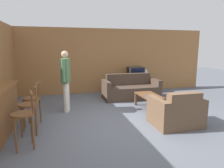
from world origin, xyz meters
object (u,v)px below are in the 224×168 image
Objects in this scene: bar_chair_near at (24,118)px; tv_unit at (135,86)px; tv at (136,73)px; book_on_table at (150,96)px; bar_chair_far at (32,102)px; coffee_table at (149,97)px; armchair_near at (176,113)px; couch_far at (131,90)px; person_by_window at (66,78)px; bar_chair_mid at (29,108)px; table_lamp at (146,71)px.

tv_unit is (3.70, 4.01, -0.31)m from bar_chair_near.
book_on_table is (-0.56, -2.57, -0.34)m from tv.
bar_chair_far is 4.68m from tv_unit.
tv_unit is (0.48, 2.37, -0.11)m from coffee_table.
bar_chair_near and bar_chair_far have the same top height.
armchair_near is 1.38m from coffee_table.
person_by_window is at bearing -156.41° from couch_far.
bar_chair_near is at bearing -152.93° from coffee_table.
bar_chair_mid is at bearing -119.92° from person_by_window.
person_by_window reaches higher than tv_unit.
table_lamp is (4.14, 3.38, 0.30)m from bar_chair_mid.
bar_chair_mid is 5.35m from table_lamp.
coffee_table is (3.22, 0.48, -0.20)m from bar_chair_far.
bar_chair_near is 0.91× the size of tv_unit.
armchair_near reaches higher than tv_unit.
bar_chair_mid is 0.91× the size of tv_unit.
couch_far is at bearing -120.39° from tv.
bar_chair_far is 0.91× the size of tv_unit.
couch_far is 2.63m from person_by_window.
person_by_window is at bearing 60.08° from bar_chair_mid.
bar_chair_mid is 0.59× the size of person_by_window.
table_lamp is 3.87m from person_by_window.
bar_chair_near is 1.00× the size of bar_chair_mid.
bar_chair_far reaches higher than book_on_table.
book_on_table is at bearing -90.07° from couch_far.
bar_chair_near is at bearing -155.30° from book_on_table.
bar_chair_near is 0.95× the size of armchair_near.
table_lamp reaches higher than book_on_table.
bar_chair_near is 0.99× the size of coffee_table.
book_on_table is (-0.14, 1.18, 0.13)m from armchair_near.
bar_chair_far is 2.15× the size of table_lamp.
bar_chair_mid is 5.02m from tv_unit.
person_by_window is at bearing 165.68° from book_on_table.
coffee_table is (-0.06, 1.38, 0.05)m from armchair_near.
person_by_window is at bearing 144.31° from armchair_near.
tv_unit is (0.42, 3.75, -0.06)m from armchair_near.
armchair_near reaches higher than coffee_table.
couch_far is 1.94× the size of coffee_table.
book_on_table is at bearing -111.21° from table_lamp.
bar_chair_mid is 3.31m from armchair_near.
bar_chair_near is at bearing -132.68° from tv_unit.
bar_chair_mid is 3.98m from couch_far.
tv is at bearing -179.60° from table_lamp.
tv reaches higher than armchair_near.
table_lamp is (0.44, 0.00, 0.61)m from tv_unit.
coffee_table is 0.92× the size of tv_unit.
couch_far is 1.87× the size of armchair_near.
bar_chair_mid is 0.99× the size of coffee_table.
person_by_window is at bearing -145.73° from tv.
coffee_table is (0.08, -1.41, 0.06)m from couch_far.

